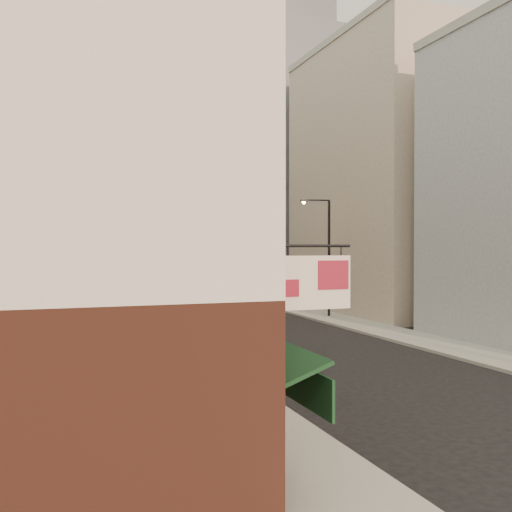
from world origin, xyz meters
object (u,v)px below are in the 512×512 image
at_px(clock_tower, 115,173).
at_px(white_tower, 198,159).
at_px(streetlamp_mid, 326,250).
at_px(traffic_light_left, 119,263).

distance_m(clock_tower, white_tower, 17.83).
height_order(clock_tower, streetlamp_mid, clock_tower).
xyz_separation_m(streetlamp_mid, traffic_light_left, (-12.48, 13.93, -1.07)).
relative_size(clock_tower, streetlamp_mid, 5.46).
height_order(white_tower, traffic_light_left, white_tower).
distance_m(streetlamp_mid, traffic_light_left, 18.73).
bearing_deg(clock_tower, white_tower, -51.84).
height_order(clock_tower, white_tower, clock_tower).
distance_m(clock_tower, streetlamp_mid, 65.78).
bearing_deg(traffic_light_left, clock_tower, -81.93).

